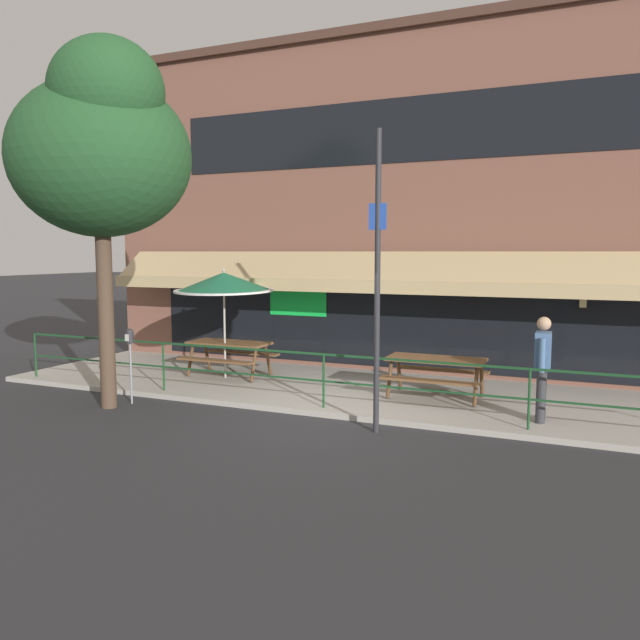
{
  "coord_description": "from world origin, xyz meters",
  "views": [
    {
      "loc": [
        4.24,
        -9.62,
        2.84
      ],
      "look_at": [
        -0.63,
        1.6,
        1.5
      ],
      "focal_mm": 35.0,
      "sensor_mm": 36.0,
      "label": 1
    }
  ],
  "objects_px": {
    "patio_umbrella_left": "(224,283)",
    "pedestrian_walking": "(542,363)",
    "picnic_table_centre": "(436,366)",
    "parking_meter_near": "(130,343)",
    "picnic_table_left": "(229,349)",
    "street_sign_pole": "(377,280)",
    "street_tree_curbside": "(101,147)"
  },
  "relations": [
    {
      "from": "parking_meter_near",
      "to": "patio_umbrella_left",
      "type": "bearing_deg",
      "value": 76.54
    },
    {
      "from": "picnic_table_centre",
      "to": "street_sign_pole",
      "type": "relative_size",
      "value": 0.38
    },
    {
      "from": "picnic_table_left",
      "to": "parking_meter_near",
      "type": "distance_m",
      "value": 2.65
    },
    {
      "from": "pedestrian_walking",
      "to": "street_sign_pole",
      "type": "height_order",
      "value": "street_sign_pole"
    },
    {
      "from": "pedestrian_walking",
      "to": "parking_meter_near",
      "type": "distance_m",
      "value": 7.3
    },
    {
      "from": "picnic_table_left",
      "to": "street_sign_pole",
      "type": "distance_m",
      "value": 5.2
    },
    {
      "from": "pedestrian_walking",
      "to": "street_tree_curbside",
      "type": "xyz_separation_m",
      "value": [
        -7.26,
        -1.83,
        3.6
      ]
    },
    {
      "from": "picnic_table_centre",
      "to": "parking_meter_near",
      "type": "bearing_deg",
      "value": -156.33
    },
    {
      "from": "picnic_table_left",
      "to": "picnic_table_centre",
      "type": "distance_m",
      "value": 4.67
    },
    {
      "from": "picnic_table_centre",
      "to": "parking_meter_near",
      "type": "xyz_separation_m",
      "value": [
        -5.23,
        -2.29,
        0.44
      ]
    },
    {
      "from": "picnic_table_left",
      "to": "parking_meter_near",
      "type": "xyz_separation_m",
      "value": [
        -0.57,
        -2.55,
        0.44
      ]
    },
    {
      "from": "parking_meter_near",
      "to": "picnic_table_left",
      "type": "bearing_deg",
      "value": 77.41
    },
    {
      "from": "patio_umbrella_left",
      "to": "parking_meter_near",
      "type": "height_order",
      "value": "patio_umbrella_left"
    },
    {
      "from": "picnic_table_centre",
      "to": "street_tree_curbside",
      "type": "bearing_deg",
      "value": -152.62
    },
    {
      "from": "picnic_table_left",
      "to": "pedestrian_walking",
      "type": "bearing_deg",
      "value": -10.14
    },
    {
      "from": "picnic_table_centre",
      "to": "pedestrian_walking",
      "type": "distance_m",
      "value": 2.18
    },
    {
      "from": "patio_umbrella_left",
      "to": "picnic_table_centre",
      "type": "bearing_deg",
      "value": -1.01
    },
    {
      "from": "picnic_table_centre",
      "to": "parking_meter_near",
      "type": "height_order",
      "value": "parking_meter_near"
    },
    {
      "from": "patio_umbrella_left",
      "to": "pedestrian_walking",
      "type": "height_order",
      "value": "patio_umbrella_left"
    },
    {
      "from": "parking_meter_near",
      "to": "street_tree_curbside",
      "type": "height_order",
      "value": "street_tree_curbside"
    },
    {
      "from": "patio_umbrella_left",
      "to": "pedestrian_walking",
      "type": "bearing_deg",
      "value": -8.7
    },
    {
      "from": "picnic_table_left",
      "to": "pedestrian_walking",
      "type": "distance_m",
      "value": 6.72
    },
    {
      "from": "street_tree_curbside",
      "to": "picnic_table_left",
      "type": "bearing_deg",
      "value": 77.7
    },
    {
      "from": "picnic_table_left",
      "to": "picnic_table_centre",
      "type": "bearing_deg",
      "value": -3.1
    },
    {
      "from": "pedestrian_walking",
      "to": "picnic_table_centre",
      "type": "bearing_deg",
      "value": 154.42
    },
    {
      "from": "patio_umbrella_left",
      "to": "street_sign_pole",
      "type": "height_order",
      "value": "street_sign_pole"
    },
    {
      "from": "picnic_table_left",
      "to": "street_sign_pole",
      "type": "relative_size",
      "value": 0.38
    },
    {
      "from": "picnic_table_centre",
      "to": "street_tree_curbside",
      "type": "distance_m",
      "value": 7.18
    },
    {
      "from": "street_sign_pole",
      "to": "street_tree_curbside",
      "type": "relative_size",
      "value": 0.73
    },
    {
      "from": "parking_meter_near",
      "to": "street_tree_curbside",
      "type": "relative_size",
      "value": 0.22
    },
    {
      "from": "pedestrian_walking",
      "to": "street_sign_pole",
      "type": "xyz_separation_m",
      "value": [
        -2.37,
        -1.32,
        1.34
      ]
    },
    {
      "from": "patio_umbrella_left",
      "to": "street_sign_pole",
      "type": "relative_size",
      "value": 0.51
    }
  ]
}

